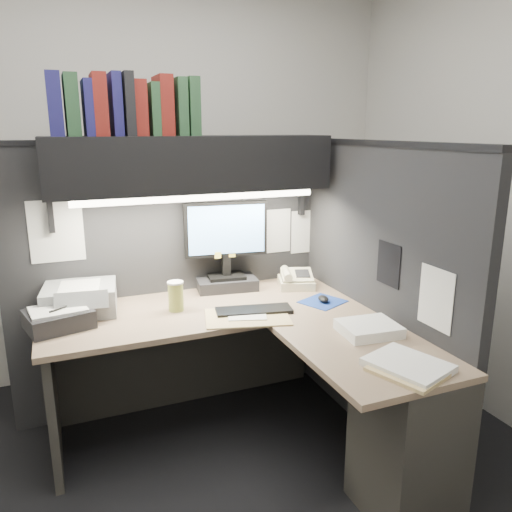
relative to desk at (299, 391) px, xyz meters
name	(u,v)px	position (x,y,z in m)	size (l,w,h in m)	color
floor	(217,491)	(-0.43, 0.00, -0.44)	(3.50, 3.50, 0.00)	black
wall_back	(146,179)	(-0.43, 1.50, 0.91)	(3.50, 0.04, 2.70)	beige
partition_back	(173,279)	(-0.40, 0.93, 0.36)	(1.90, 0.06, 1.60)	black
partition_right	(376,296)	(0.55, 0.18, 0.36)	(0.06, 1.50, 1.60)	black
desk	(299,391)	(0.00, 0.00, 0.00)	(1.70, 1.53, 0.73)	#826B52
overhead_shelf	(192,164)	(-0.30, 0.75, 1.06)	(1.55, 0.34, 0.30)	black
task_light_tube	(200,198)	(-0.30, 0.61, 0.89)	(0.04, 0.04, 1.32)	white
monitor	(226,255)	(-0.09, 0.82, 0.50)	(0.50, 0.27, 0.54)	black
keyboard	(254,310)	(-0.08, 0.38, 0.30)	(0.41, 0.14, 0.02)	black
mousepad	(323,302)	(0.34, 0.39, 0.29)	(0.23, 0.20, 0.00)	navy
mouse	(323,299)	(0.34, 0.38, 0.31)	(0.06, 0.09, 0.03)	black
telephone	(296,280)	(0.33, 0.70, 0.33)	(0.21, 0.22, 0.09)	beige
coffee_cup	(176,297)	(-0.46, 0.57, 0.36)	(0.08, 0.08, 0.15)	#B8A649
printer	(80,299)	(-0.94, 0.74, 0.36)	(0.37, 0.31, 0.15)	gray
notebook_stack	(59,319)	(-1.06, 0.55, 0.33)	(0.30, 0.25, 0.09)	black
open_folder	(247,317)	(-0.14, 0.32, 0.29)	(0.43, 0.28, 0.01)	tan
paper_stack_a	(369,329)	(0.32, -0.09, 0.31)	(0.27, 0.23, 0.05)	white
paper_stack_b	(408,365)	(0.26, -0.46, 0.30)	(0.25, 0.31, 0.03)	white
manila_stack	(407,372)	(0.23, -0.50, 0.29)	(0.21, 0.27, 0.02)	tan
binder_row	(125,106)	(-0.64, 0.76, 1.35)	(0.74, 0.25, 0.31)	#1A1854
pinned_papers	(255,245)	(0.00, 0.56, 0.61)	(1.76, 1.31, 0.51)	white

